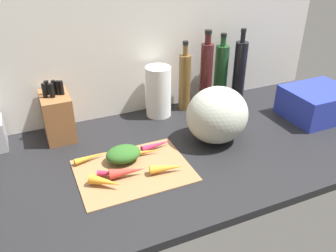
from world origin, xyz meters
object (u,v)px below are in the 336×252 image
object	(u,v)px
cutting_board	(133,170)
knife_block	(57,115)
carrot_0	(140,153)
carrot_5	(113,173)
carrot_4	(127,171)
dish_rack	(317,103)
carrot_2	(91,157)
carrot_3	(168,168)
paper_towel_roll	(158,92)
carrot_6	(105,182)
bottle_0	(185,82)
bottle_2	(221,73)
bottle_1	(206,75)
bottle_3	(239,72)
winter_squash	(217,115)
carrot_1	(157,145)

from	to	relation	value
cutting_board	knife_block	xyz separation A→B (cm)	(-19.36, 34.33, 9.02)
carrot_0	carrot_5	bearing A→B (deg)	-147.09
carrot_4	dish_rack	world-z (taller)	dish_rack
carrot_2	carrot_4	size ratio (longest dim) A/B	1.00
carrot_3	carrot_4	size ratio (longest dim) A/B	1.03
cutting_board	carrot_5	world-z (taller)	carrot_5
carrot_2	paper_towel_roll	world-z (taller)	paper_towel_roll
carrot_5	carrot_6	size ratio (longest dim) A/B	0.96
bottle_0	bottle_2	xyz separation A→B (cm)	(19.47, 0.98, 0.66)
bottle_1	carrot_5	bearing A→B (deg)	-146.60
carrot_5	knife_block	size ratio (longest dim) A/B	0.44
carrot_5	dish_rack	size ratio (longest dim) A/B	0.38
paper_towel_roll	bottle_3	size ratio (longest dim) A/B	0.64
carrot_6	knife_block	world-z (taller)	knife_block
winter_squash	carrot_2	bearing A→B (deg)	174.35
carrot_6	winter_squash	distance (cm)	49.82
carrot_0	carrot_4	xyz separation A→B (cm)	(-7.94, -10.03, 0.72)
bottle_0	cutting_board	bearing A→B (deg)	-135.47
bottle_2	dish_rack	xyz separation A→B (cm)	(30.88, -31.13, -7.69)
bottle_0	bottle_3	world-z (taller)	bottle_3
carrot_0	carrot_1	size ratio (longest dim) A/B	1.36
dish_rack	bottle_0	bearing A→B (deg)	149.09
carrot_6	carrot_1	bearing A→B (deg)	31.44
carrot_5	bottle_2	world-z (taller)	bottle_2
dish_rack	carrot_3	bearing A→B (deg)	-170.62
carrot_0	knife_block	bearing A→B (deg)	131.84
carrot_1	knife_block	size ratio (longest dim) A/B	0.54
carrot_6	dish_rack	distance (cm)	99.69
carrot_4	bottle_2	bearing A→B (deg)	34.21
bottle_0	bottle_2	bearing A→B (deg)	2.87
carrot_3	carrot_4	distance (cm)	13.67
bottle_0	knife_block	bearing A→B (deg)	-177.45
carrot_3	carrot_4	world-z (taller)	carrot_4
carrot_0	bottle_0	distance (cm)	45.54
dish_rack	carrot_4	bearing A→B (deg)	-173.96
carrot_0	carrot_6	bearing A→B (deg)	-142.46
carrot_0	knife_block	xyz separation A→B (cm)	(-24.35, 27.19, 7.55)
bottle_0	dish_rack	xyz separation A→B (cm)	(50.35, -30.15, -7.03)
cutting_board	bottle_3	xyz separation A→B (cm)	(64.65, 34.10, 14.68)
carrot_1	carrot_5	world-z (taller)	carrot_1
carrot_0	bottle_3	bearing A→B (deg)	24.31
carrot_5	bottle_0	size ratio (longest dim) A/B	0.33
carrot_2	carrot_5	world-z (taller)	carrot_2
carrot_3	bottle_3	size ratio (longest dim) A/B	0.35
cutting_board	carrot_2	bearing A→B (deg)	136.29
knife_block	bottle_0	bearing A→B (deg)	2.55
carrot_2	carrot_5	xyz separation A→B (cm)	(4.62, -12.44, -0.06)
carrot_0	bottle_3	distance (cm)	66.79
winter_squash	bottle_2	size ratio (longest dim) A/B	0.74
carrot_6	paper_towel_roll	bearing A→B (deg)	49.31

